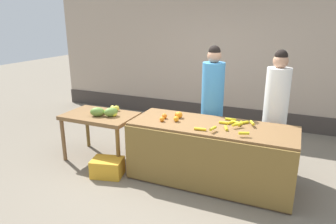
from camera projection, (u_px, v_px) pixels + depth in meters
The scene contains 11 objects.
ground_plane at pixel (179, 174), 4.53m from camera, with size 24.00×24.00×0.00m, color #756B5B.
market_wall_back at pixel (227, 46), 6.42m from camera, with size 8.34×0.23×3.35m.
fruit_stall_counter at pixel (211, 154), 4.22m from camera, with size 2.22×0.84×0.84m.
side_table_wooden at pixel (100, 120), 4.85m from camera, with size 1.12×0.71×0.76m.
banana_bunch_pile at pixel (231, 125), 4.03m from camera, with size 0.71×0.63×0.07m.
orange_pile at pixel (174, 116), 4.33m from camera, with size 0.28×0.34×0.09m.
mango_papaya_pile at pixel (105, 112), 4.76m from camera, with size 0.51×0.55×0.14m.
vendor_woman_blue_shirt at pixel (212, 105), 4.72m from camera, with size 0.34×0.34×1.83m.
vendor_woman_white_shirt at pixel (275, 112), 4.41m from camera, with size 0.34×0.34×1.80m.
produce_crate at pixel (108, 167), 4.44m from camera, with size 0.44×0.32×0.26m, color gold.
produce_sack at pixel (168, 133), 5.39m from camera, with size 0.36×0.30×0.53m, color maroon.
Camera 1 is at (1.45, -3.79, 2.21)m, focal length 32.62 mm.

